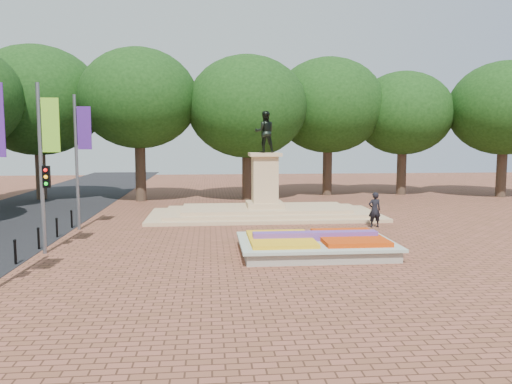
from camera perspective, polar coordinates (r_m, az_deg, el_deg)
ground at (r=22.82m, az=3.23°, el=-5.92°), size 90.00×90.00×0.00m
flower_bed at (r=21.00m, az=6.84°, el=-5.95°), size 6.30×4.30×0.91m
monument at (r=30.50m, az=1.00°, el=-1.18°), size 14.00×6.00×6.40m
tree_row_back at (r=40.51m, az=2.76°, el=8.82°), size 44.80×8.80×10.43m
banner_poles at (r=21.84m, az=-23.32°, el=3.32°), size 0.88×11.17×7.00m
bollard_row at (r=22.24m, az=-24.65°, el=-5.40°), size 0.12×13.12×0.98m
pedestrian at (r=27.52m, az=13.40°, el=-1.99°), size 0.72×0.49×1.91m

